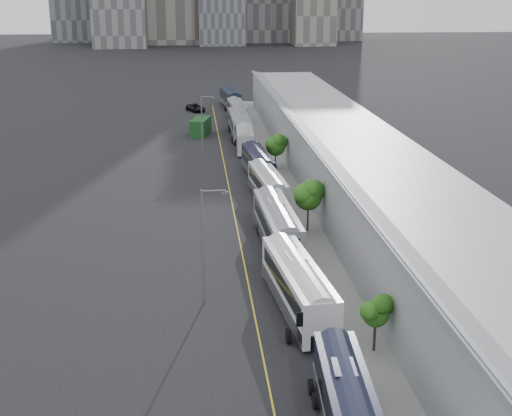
{
  "coord_description": "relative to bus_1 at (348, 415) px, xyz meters",
  "views": [
    {
      "loc": [
        -5.68,
        -13.35,
        23.0
      ],
      "look_at": [
        0.16,
        51.85,
        3.0
      ],
      "focal_mm": 50.0,
      "sensor_mm": 36.0,
      "label": 1
    }
  ],
  "objects": [
    {
      "name": "tree_1",
      "position": [
        3.78,
        9.32,
        1.53
      ],
      "size": [
        1.8,
        1.8,
        3.97
      ],
      "color": "black",
      "rests_on": "ground"
    },
    {
      "name": "bus_3",
      "position": [
        -0.22,
        30.38,
        0.19
      ],
      "size": [
        3.27,
        13.83,
        4.02
      ],
      "rotation": [
        0.0,
        0.0,
        0.04
      ],
      "color": "gray",
      "rests_on": "ground"
    },
    {
      "name": "bus_7",
      "position": [
        -0.24,
        83.12,
        0.21
      ],
      "size": [
        3.08,
        13.9,
        4.06
      ],
      "rotation": [
        0.0,
        0.0,
        0.0
      ],
      "color": "gray",
      "rests_on": "ground"
    },
    {
      "name": "shipping_container",
      "position": [
        -6.56,
        84.96,
        -0.12
      ],
      "size": [
        3.78,
        6.69,
        2.77
      ],
      "primitive_type": "cube",
      "rotation": [
        0.0,
        0.0,
        -0.22
      ],
      "color": "#113815",
      "rests_on": "ground"
    },
    {
      "name": "bus_9",
      "position": [
        -0.01,
        113.88,
        0.09
      ],
      "size": [
        3.86,
        13.11,
        3.78
      ],
      "rotation": [
        0.0,
        0.0,
        0.1
      ],
      "color": "#151E30",
      "rests_on": "ground"
    },
    {
      "name": "tree_3",
      "position": [
        3.21,
        61.12,
        1.85
      ],
      "size": [
        2.62,
        2.62,
        4.68
      ],
      "color": "black",
      "rests_on": "ground"
    },
    {
      "name": "bus_1",
      "position": [
        0.0,
        0.0,
        0.0
      ],
      "size": [
        3.17,
        12.35,
        3.58
      ],
      "rotation": [
        0.0,
        0.0,
        -0.06
      ],
      "color": "black",
      "rests_on": "ground"
    },
    {
      "name": "lane_line",
      "position": [
        -3.63,
        36.08,
        -1.5
      ],
      "size": [
        0.12,
        160.0,
        0.02
      ],
      "primitive_type": "cube",
      "color": "gold",
      "rests_on": "ground"
    },
    {
      "name": "street_lamp_near",
      "position": [
        -7.14,
        18.11,
        3.71
      ],
      "size": [
        2.04,
        0.22,
        9.05
      ],
      "color": "#59595E",
      "rests_on": "ground"
    },
    {
      "name": "bus_6",
      "position": [
        -0.11,
        72.98,
        -0.0
      ],
      "size": [
        2.99,
        12.29,
        3.57
      ],
      "rotation": [
        0.0,
        0.0,
        -0.04
      ],
      "color": "#B9B9BB",
      "rests_on": "ground"
    },
    {
      "name": "bus_2",
      "position": [
        -0.34,
        15.98,
        0.17
      ],
      "size": [
        4.04,
        13.78,
        3.97
      ],
      "rotation": [
        0.0,
        0.0,
        0.1
      ],
      "color": "silver",
      "rests_on": "ground"
    },
    {
      "name": "bus_8",
      "position": [
        0.37,
        97.36,
        0.08
      ],
      "size": [
        3.2,
        12.97,
        3.76
      ],
      "rotation": [
        0.0,
        0.0,
        0.05
      ],
      "color": "#909399",
      "rests_on": "ground"
    },
    {
      "name": "sidewalk",
      "position": [
        6.87,
        36.08,
        -1.45
      ],
      "size": [
        10.0,
        170.0,
        0.12
      ],
      "primitive_type": "cube",
      "color": "gray",
      "rests_on": "ground"
    },
    {
      "name": "street_lamp_far",
      "position": [
        -6.32,
        71.12,
        3.38
      ],
      "size": [
        2.04,
        0.22,
        8.42
      ],
      "color": "#59595E",
      "rests_on": "ground"
    },
    {
      "name": "suv",
      "position": [
        -7.17,
        109.41,
        -0.76
      ],
      "size": [
        4.31,
        5.92,
        1.5
      ],
      "primitive_type": "imported",
      "rotation": [
        0.0,
        0.0,
        0.38
      ],
      "color": "black",
      "rests_on": "ground"
    },
    {
      "name": "bus_4",
      "position": [
        0.47,
        45.01,
        0.03
      ],
      "size": [
        3.51,
        12.63,
        3.65
      ],
      "rotation": [
        0.0,
        0.0,
        0.08
      ],
      "color": "#A5A9B0",
      "rests_on": "ground"
    },
    {
      "name": "depot",
      "position": [
        10.87,
        36.08,
        2.01
      ],
      "size": [
        12.45,
        160.4,
        7.2
      ],
      "color": "gray",
      "rests_on": "ground"
    },
    {
      "name": "tree_2",
      "position": [
        3.3,
        34.17,
        2.55
      ],
      "size": [
        2.76,
        2.76,
        5.45
      ],
      "color": "black",
      "rests_on": "ground"
    },
    {
      "name": "bus_5",
      "position": [
        0.36,
        56.03,
        0.01
      ],
      "size": [
        3.4,
        12.45,
        3.6
      ],
      "rotation": [
        0.0,
        0.0,
        0.08
      ],
      "color": "black",
      "rests_on": "ground"
    }
  ]
}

